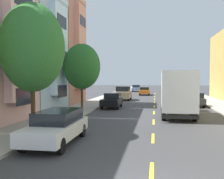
% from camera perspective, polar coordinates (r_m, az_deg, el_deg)
% --- Properties ---
extents(ground_plane, '(160.00, 160.00, 0.00)m').
position_cam_1_polar(ground_plane, '(36.42, 9.15, -2.34)').
color(ground_plane, '#38383A').
extents(sidewalk_left, '(3.20, 120.00, 0.14)m').
position_cam_1_polar(sidewalk_left, '(35.17, -2.51, -2.36)').
color(sidewalk_left, '#A39E93').
rests_on(sidewalk_left, ground_plane).
extents(sidewalk_right, '(3.20, 120.00, 0.14)m').
position_cam_1_polar(sidewalk_right, '(35.13, 20.82, -2.52)').
color(sidewalk_right, '#A39E93').
rests_on(sidewalk_right, ground_plane).
extents(lane_centerline_dashes, '(0.14, 47.20, 0.01)m').
position_cam_1_polar(lane_centerline_dashes, '(30.94, 9.12, -3.17)').
color(lane_centerline_dashes, yellow).
rests_on(lane_centerline_dashes, ground_plane).
extents(townhouse_fourth_terracotta, '(12.83, 6.69, 12.65)m').
position_cam_1_polar(townhouse_fourth_terracotta, '(33.20, -17.37, 7.71)').
color(townhouse_fourth_terracotta, '#B27560').
rests_on(townhouse_fourth_terracotta, ground_plane).
extents(street_tree_nearest, '(3.45, 3.45, 6.88)m').
position_cam_1_polar(street_tree_nearest, '(14.88, -16.82, 8.64)').
color(street_tree_nearest, '#47331E').
rests_on(street_tree_nearest, sidewalk_left).
extents(street_tree_second, '(3.29, 3.29, 5.96)m').
position_cam_1_polar(street_tree_second, '(23.84, -6.52, 4.96)').
color(street_tree_second, '#47331E').
rests_on(street_tree_second, sidewalk_left).
extents(delivery_box_truck, '(2.50, 8.18, 3.54)m').
position_cam_1_polar(delivery_box_truck, '(21.72, 13.81, -0.32)').
color(delivery_box_truck, white).
rests_on(delivery_box_truck, ground_plane).
extents(parked_wagon_white, '(1.86, 4.71, 1.50)m').
position_cam_1_polar(parked_wagon_white, '(12.57, -11.83, -7.68)').
color(parked_wagon_white, silver).
rests_on(parked_wagon_white, ground_plane).
extents(parked_suv_red, '(2.05, 4.84, 1.93)m').
position_cam_1_polar(parked_suv_red, '(35.71, 15.99, -0.91)').
color(parked_suv_red, '#AD1E1E').
rests_on(parked_suv_red, ground_plane).
extents(parked_suv_burgundy, '(2.00, 4.82, 1.93)m').
position_cam_1_polar(parked_suv_burgundy, '(49.91, 14.12, 0.03)').
color(parked_suv_burgundy, maroon).
rests_on(parked_suv_burgundy, ground_plane).
extents(parked_wagon_teal, '(1.93, 4.74, 1.50)m').
position_cam_1_polar(parked_wagon_teal, '(57.05, 13.68, 0.14)').
color(parked_wagon_teal, '#195B60').
rests_on(parked_wagon_teal, ground_plane).
extents(parked_wagon_sky, '(1.88, 4.72, 1.50)m').
position_cam_1_polar(parked_wagon_sky, '(60.63, 5.25, 0.33)').
color(parked_wagon_sky, '#7A9EC6').
rests_on(parked_wagon_sky, ground_plane).
extents(parked_hatchback_black, '(1.75, 4.00, 1.50)m').
position_cam_1_polar(parked_hatchback_black, '(26.90, -0.00, -2.36)').
color(parked_hatchback_black, black).
rests_on(parked_hatchback_black, ground_plane).
extents(parked_suv_champagne, '(1.97, 4.81, 1.93)m').
position_cam_1_polar(parked_suv_champagne, '(36.38, 2.47, -0.76)').
color(parked_suv_champagne, tan).
rests_on(parked_suv_champagne, ground_plane).
extents(parked_hatchback_charcoal, '(1.75, 4.01, 1.50)m').
position_cam_1_polar(parked_hatchback_charcoal, '(29.45, 17.40, -2.06)').
color(parked_hatchback_charcoal, '#333338').
rests_on(parked_hatchback_charcoal, ground_plane).
extents(moving_orange_sedan, '(1.80, 4.50, 1.43)m').
position_cam_1_polar(moving_orange_sedan, '(47.93, 7.05, -0.29)').
color(moving_orange_sedan, orange).
rests_on(moving_orange_sedan, ground_plane).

